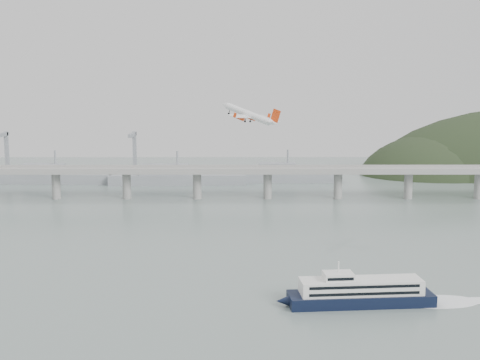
{
  "coord_description": "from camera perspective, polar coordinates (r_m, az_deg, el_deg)",
  "views": [
    {
      "loc": [
        -0.86,
        -248.55,
        83.23
      ],
      "look_at": [
        0.0,
        55.0,
        36.0
      ],
      "focal_mm": 48.0,
      "sensor_mm": 36.0,
      "label": 1
    }
  ],
  "objects": [
    {
      "name": "distant_fleet",
      "position": [
        541.86,
        -16.73,
        0.3
      ],
      "size": [
        453.0,
        60.9,
        40.0
      ],
      "color": "gray",
      "rests_on": "ground"
    },
    {
      "name": "airliner",
      "position": [
        345.89,
        0.84,
        5.82
      ],
      "size": [
        32.89,
        31.6,
        13.71
      ],
      "rotation": [
        0.05,
        -0.29,
        2.54
      ],
      "color": "white",
      "rests_on": "ground"
    },
    {
      "name": "bridge",
      "position": [
        453.32,
        -0.2,
        0.53
      ],
      "size": [
        800.0,
        22.0,
        23.9
      ],
      "color": "gray",
      "rests_on": "ground"
    },
    {
      "name": "ferry",
      "position": [
        248.07,
        10.68,
        -9.8
      ],
      "size": [
        89.65,
        20.37,
        16.9
      ],
      "rotation": [
        0.0,
        0.0,
        0.08
      ],
      "color": "black",
      "rests_on": "ground"
    },
    {
      "name": "ground",
      "position": [
        262.11,
        0.03,
        -9.67
      ],
      "size": [
        900.0,
        900.0,
        0.0
      ],
      "primitive_type": "plane",
      "color": "slate",
      "rests_on": "ground"
    }
  ]
}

